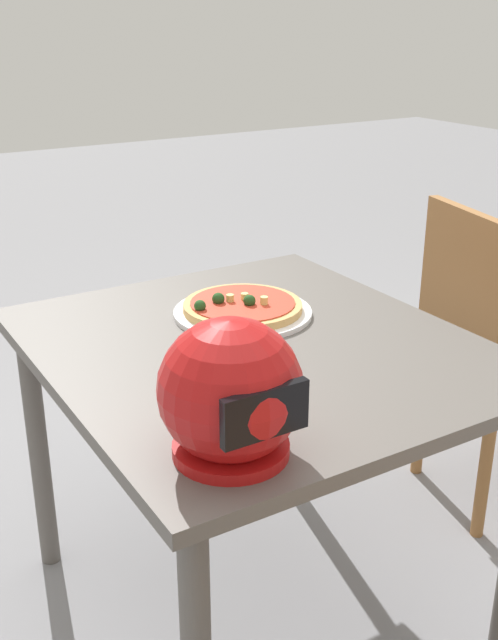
{
  "coord_description": "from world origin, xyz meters",
  "views": [
    {
      "loc": [
        0.8,
        1.29,
        1.38
      ],
      "look_at": [
        -0.03,
        -0.08,
        0.74
      ],
      "focal_mm": 43.1,
      "sensor_mm": 36.0,
      "label": 1
    }
  ],
  "objects_px": {
    "pizza": "(242,306)",
    "motorcycle_helmet": "(231,393)",
    "dining_table": "(256,380)",
    "chair_side": "(486,345)"
  },
  "relations": [
    {
      "from": "dining_table",
      "to": "pizza",
      "type": "distance_m",
      "value": 0.2
    },
    {
      "from": "pizza",
      "to": "motorcycle_helmet",
      "type": "xyz_separation_m",
      "value": [
        0.33,
        0.52,
        0.09
      ]
    },
    {
      "from": "dining_table",
      "to": "motorcycle_helmet",
      "type": "relative_size",
      "value": 4.29
    },
    {
      "from": "motorcycle_helmet",
      "to": "chair_side",
      "type": "height_order",
      "value": "motorcycle_helmet"
    },
    {
      "from": "pizza",
      "to": "motorcycle_helmet",
      "type": "relative_size",
      "value": 1.21
    },
    {
      "from": "pizza",
      "to": "motorcycle_helmet",
      "type": "distance_m",
      "value": 0.62
    },
    {
      "from": "dining_table",
      "to": "pizza",
      "type": "bearing_deg",
      "value": -110.26
    },
    {
      "from": "dining_table",
      "to": "chair_side",
      "type": "relative_size",
      "value": 1.1
    },
    {
      "from": "motorcycle_helmet",
      "to": "dining_table",
      "type": "bearing_deg",
      "value": -126.7
    },
    {
      "from": "chair_side",
      "to": "motorcycle_helmet",
      "type": "bearing_deg",
      "value": 21.55
    }
  ]
}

